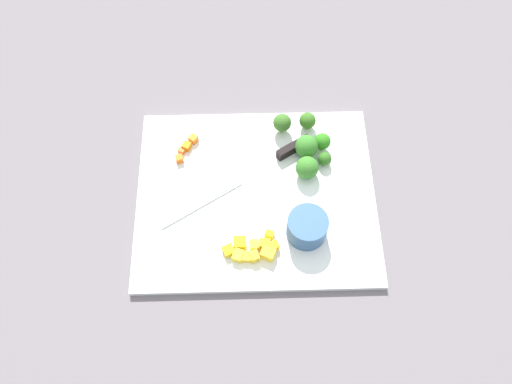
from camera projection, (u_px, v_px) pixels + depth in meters
name	position (u px, v px, depth m)	size (l,w,h in m)	color
ground_plane	(256.00, 197.00, 0.96)	(4.00, 4.00, 0.00)	slate
cutting_board	(256.00, 196.00, 0.95)	(0.43, 0.36, 0.01)	white
prep_bowl	(307.00, 227.00, 0.89)	(0.07, 0.07, 0.05)	#345A89
chef_knife	(266.00, 164.00, 0.97)	(0.28, 0.18, 0.02)	silver
carrot_dice_0	(187.00, 146.00, 0.99)	(0.02, 0.01, 0.01)	orange
carrot_dice_1	(182.00, 151.00, 0.99)	(0.01, 0.01, 0.01)	orange
carrot_dice_2	(179.00, 159.00, 0.98)	(0.01, 0.01, 0.01)	orange
carrot_dice_3	(193.00, 139.00, 1.00)	(0.01, 0.01, 0.01)	orange
pepper_dice_0	(269.00, 234.00, 0.91)	(0.01, 0.01, 0.01)	yellow
pepper_dice_1	(265.00, 244.00, 0.90)	(0.01, 0.02, 0.02)	yellow
pepper_dice_2	(274.00, 246.00, 0.89)	(0.02, 0.01, 0.02)	yellow
pepper_dice_3	(268.00, 254.00, 0.89)	(0.02, 0.02, 0.02)	yellow
pepper_dice_4	(254.00, 245.00, 0.90)	(0.02, 0.02, 0.01)	yellow
pepper_dice_5	(254.00, 256.00, 0.88)	(0.02, 0.01, 0.02)	yellow
pepper_dice_6	(238.00, 255.00, 0.89)	(0.02, 0.02, 0.02)	yellow
pepper_dice_7	(240.00, 243.00, 0.90)	(0.02, 0.02, 0.01)	yellow
pepper_dice_8	(229.00, 251.00, 0.89)	(0.02, 0.02, 0.01)	yellow
pepper_dice_9	(246.00, 257.00, 0.89)	(0.02, 0.02, 0.01)	yellow
broccoli_floret_0	(307.00, 121.00, 1.00)	(0.03, 0.03, 0.04)	#8ABB55
broccoli_floret_1	(307.00, 146.00, 0.97)	(0.04, 0.04, 0.05)	#88B96B
broccoli_floret_2	(325.00, 159.00, 0.97)	(0.02, 0.02, 0.03)	#90B15E
broccoli_floret_3	(322.00, 142.00, 0.97)	(0.03, 0.03, 0.04)	#82BF60
broccoli_floret_4	(307.00, 168.00, 0.95)	(0.04, 0.04, 0.04)	#86B45D
broccoli_floret_5	(282.00, 123.00, 0.99)	(0.03, 0.03, 0.04)	#93BC5E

